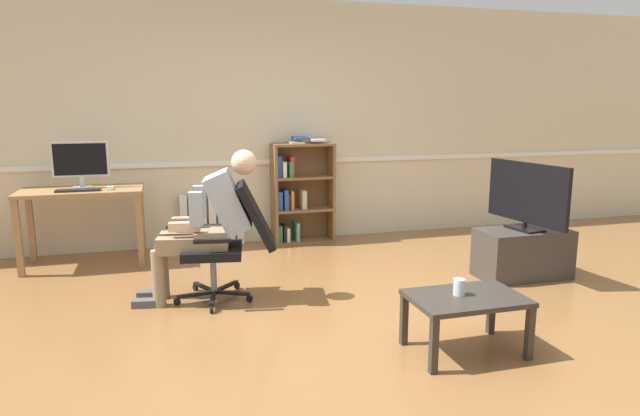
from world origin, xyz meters
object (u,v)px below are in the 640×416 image
bookshelf (298,193)px  office_chair (232,237)px  coffee_table (466,304)px  computer_mouse (110,188)px  computer_desk (82,201)px  tv_stand (523,253)px  radiator (212,220)px  drinking_glass (459,287)px  imac_monitor (80,161)px  tv_screen (527,195)px  person_seated (208,222)px  keyboard (78,190)px

bookshelf → office_chair: size_ratio=1.25×
bookshelf → coffee_table: bearing=-83.6°
coffee_table → computer_mouse: bearing=130.9°
computer_mouse → office_chair: bearing=-51.7°
computer_desk → tv_stand: computer_desk is taller
computer_mouse → radiator: 1.22m
office_chair → drinking_glass: office_chair is taller
imac_monitor → tv_screen: 4.23m
tv_stand → imac_monitor: bearing=157.4°
person_seated → computer_desk: bearing=-132.2°
keyboard → drinking_glass: size_ratio=3.82×
bookshelf → person_seated: size_ratio=0.99×
keyboard → tv_screen: size_ratio=0.43×
person_seated → tv_stand: bearing=95.4°
tv_stand → keyboard: bearing=160.3°
computer_desk → keyboard: bearing=-93.3°
office_chair → drinking_glass: (1.26, -1.36, -0.09)m
computer_desk → coffee_table: bearing=-47.1°
imac_monitor → computer_mouse: (0.27, -0.20, -0.25)m
computer_desk → keyboard: 0.19m
computer_desk → computer_mouse: computer_mouse is taller
keyboard → person_seated: 1.65m
imac_monitor → computer_mouse: imac_monitor is taller
office_chair → coffee_table: bearing=52.2°
imac_monitor → drinking_glass: size_ratio=5.03×
coffee_table → keyboard: bearing=134.5°
keyboard → coffee_table: bearing=-45.5°
coffee_table → imac_monitor: bearing=132.1°
keyboard → radiator: 1.46m
computer_mouse → tv_screen: (3.63, -1.42, -0.00)m
keyboard → radiator: bearing=22.5°
office_chair → person_seated: size_ratio=0.79×
keyboard → office_chair: bearing=-44.2°
coffee_table → tv_stand: bearing=43.1°
bookshelf → tv_screen: bookshelf is taller
imac_monitor → computer_mouse: 0.42m
radiator → keyboard: bearing=-157.5°
person_seated → drinking_glass: (1.45, -1.39, -0.22)m
person_seated → coffee_table: bearing=55.4°
coffee_table → drinking_glass: (-0.04, 0.03, 0.11)m
keyboard → tv_screen: 4.16m
keyboard → bookshelf: bearing=10.9°
imac_monitor → tv_stand: size_ratio=0.64×
radiator → bookshelf: bearing=-5.9°
computer_desk → drinking_glass: size_ratio=10.94×
computer_desk → bookshelf: 2.26m
computer_desk → tv_stand: bearing=-21.6°
tv_screen → computer_desk: bearing=60.8°
person_seated → office_chair: bearing=90.0°
computer_desk → coffee_table: 3.81m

